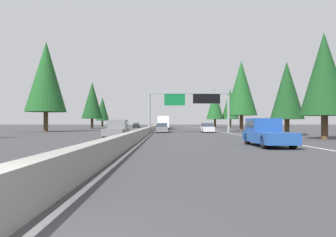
{
  "coord_description": "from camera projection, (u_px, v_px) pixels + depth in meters",
  "views": [
    {
      "loc": [
        -3.52,
        -2.13,
        1.58
      ],
      "look_at": [
        69.22,
        -2.86,
        2.51
      ],
      "focal_mm": 32.71,
      "sensor_mm": 36.0,
      "label": 1
    }
  ],
  "objects": [
    {
      "name": "conifer_right_distant",
      "position": [
        215.0,
        104.0,
        89.94
      ],
      "size": [
        5.04,
        5.04,
        11.46
      ],
      "color": "#4C3823",
      "rests_on": "ground"
    },
    {
      "name": "median_barrier",
      "position": [
        156.0,
        127.0,
        83.47
      ],
      "size": [
        180.0,
        0.56,
        0.9
      ],
      "primitive_type": "cube",
      "color": "gray",
      "rests_on": "ground"
    },
    {
      "name": "sedan_mid_center",
      "position": [
        162.0,
        128.0,
        47.26
      ],
      "size": [
        4.4,
        1.8,
        1.47
      ],
      "color": "slate",
      "rests_on": "ground"
    },
    {
      "name": "sedan_near_center",
      "position": [
        162.0,
        128.0,
        53.4
      ],
      "size": [
        4.4,
        1.8,
        1.47
      ],
      "color": "white",
      "rests_on": "ground"
    },
    {
      "name": "shoulder_stripe_median",
      "position": [
        157.0,
        129.0,
        73.47
      ],
      "size": [
        160.0,
        0.16,
        0.01
      ],
      "primitive_type": "cube",
      "color": "silver",
      "rests_on": "ground"
    },
    {
      "name": "bus_far_center",
      "position": [
        163.0,
        122.0,
        87.9
      ],
      "size": [
        11.5,
        2.55,
        3.1
      ],
      "color": "#1E4793",
      "rests_on": "ground"
    },
    {
      "name": "conifer_left_near",
      "position": [
        46.0,
        77.0,
        51.87
      ],
      "size": [
        6.76,
        6.76,
        15.36
      ],
      "color": "#4C3823",
      "rests_on": "ground"
    },
    {
      "name": "pickup_near_right",
      "position": [
        266.0,
        132.0,
        20.5
      ],
      "size": [
        5.6,
        2.0,
        1.86
      ],
      "color": "#1E4793",
      "rests_on": "ground"
    },
    {
      "name": "conifer_right_far",
      "position": [
        230.0,
        104.0,
        91.39
      ],
      "size": [
        5.14,
        5.14,
        11.68
      ],
      "color": "#4C3823",
      "rests_on": "ground"
    },
    {
      "name": "pickup_mid_right",
      "position": [
        165.0,
        125.0,
        77.71
      ],
      "size": [
        5.6,
        2.0,
        1.86
      ],
      "color": "red",
      "rests_on": "ground"
    },
    {
      "name": "conifer_right_near",
      "position": [
        287.0,
        90.0,
        36.93
      ],
      "size": [
        3.94,
        3.94,
        8.96
      ],
      "color": "#4C3823",
      "rests_on": "ground"
    },
    {
      "name": "ground_plane",
      "position": [
        155.0,
        130.0,
        63.47
      ],
      "size": [
        320.0,
        320.0,
        0.0
      ],
      "primitive_type": "plane",
      "color": "#38383A"
    },
    {
      "name": "box_truck_mid_left",
      "position": [
        163.0,
        122.0,
        67.66
      ],
      "size": [
        8.5,
        2.4,
        2.95
      ],
      "color": "white",
      "rests_on": "ground"
    },
    {
      "name": "conifer_right_mid",
      "position": [
        241.0,
        88.0,
        58.51
      ],
      "size": [
        5.9,
        5.9,
        13.42
      ],
      "color": "#4C3823",
      "rests_on": "ground"
    },
    {
      "name": "shoulder_stripe_right",
      "position": [
        204.0,
        129.0,
        73.58
      ],
      "size": [
        160.0,
        0.16,
        0.01
      ],
      "primitive_type": "cube",
      "color": "silver",
      "rests_on": "ground"
    },
    {
      "name": "conifer_right_foreground",
      "position": [
        324.0,
        74.0,
        28.84
      ],
      "size": [
        4.45,
        4.45,
        10.12
      ],
      "color": "#4C3823",
      "rests_on": "ground"
    },
    {
      "name": "minivan_distant_a",
      "position": [
        165.0,
        124.0,
        125.54
      ],
      "size": [
        5.0,
        1.95,
        1.69
      ],
      "color": "red",
      "rests_on": "ground"
    },
    {
      "name": "sedan_far_left",
      "position": [
        207.0,
        128.0,
        48.47
      ],
      "size": [
        4.4,
        1.8,
        1.47
      ],
      "color": "silver",
      "rests_on": "ground"
    },
    {
      "name": "oncoming_far",
      "position": [
        136.0,
        125.0,
        90.32
      ],
      "size": [
        4.4,
        1.8,
        1.47
      ],
      "rotation": [
        0.0,
        0.0,
        3.14
      ],
      "color": "black",
      "rests_on": "ground"
    },
    {
      "name": "conifer_left_mid",
      "position": [
        92.0,
        100.0,
        75.5
      ],
      "size": [
        5.11,
        5.11,
        11.61
      ],
      "color": "#4C3823",
      "rests_on": "ground"
    },
    {
      "name": "oncoming_near",
      "position": [
        117.0,
        129.0,
        31.81
      ],
      "size": [
        5.6,
        2.0,
        1.86
      ],
      "rotation": [
        0.0,
        0.0,
        3.14
      ],
      "color": "slate",
      "rests_on": "ground"
    },
    {
      "name": "conifer_left_far",
      "position": [
        102.0,
        109.0,
        99.91
      ],
      "size": [
        4.34,
        4.34,
        9.87
      ],
      "color": "#4C3823",
      "rests_on": "ground"
    },
    {
      "name": "sign_gantry_overhead",
      "position": [
        190.0,
        99.0,
        47.34
      ],
      "size": [
        0.5,
        12.68,
        6.51
      ],
      "color": "gray",
      "rests_on": "ground"
    }
  ]
}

